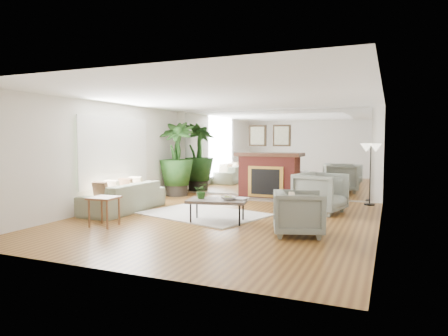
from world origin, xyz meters
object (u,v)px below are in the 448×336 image
at_px(armchair_back, 321,193).
at_px(floor_lamp, 371,153).
at_px(coffee_table, 217,201).
at_px(armchair_front, 299,213).
at_px(fireplace, 267,175).
at_px(sofa, 124,197).
at_px(potted_ficus, 177,156).
at_px(side_table, 104,202).

xyz_separation_m(armchair_back, floor_lamp, (0.96, 1.56, 0.86)).
distance_m(coffee_table, armchair_back, 2.51).
distance_m(armchair_front, floor_lamp, 4.05).
bearing_deg(armchair_back, floor_lamp, -16.81).
bearing_deg(coffee_table, floor_lamp, 51.84).
bearing_deg(armchair_back, armchair_front, -165.18).
relative_size(fireplace, armchair_back, 2.07).
bearing_deg(floor_lamp, sofa, -149.24).
distance_m(sofa, potted_ficus, 2.83).
xyz_separation_m(armchair_front, potted_ficus, (-4.34, 3.47, 0.77)).
height_order(fireplace, sofa, fireplace).
bearing_deg(armchair_front, coffee_table, 58.56).
relative_size(fireplace, side_table, 3.68).
height_order(fireplace, coffee_table, fireplace).
height_order(sofa, side_table, sofa).
relative_size(coffee_table, armchair_back, 1.27).
bearing_deg(armchair_front, potted_ficus, 33.99).
height_order(side_table, potted_ficus, potted_ficus).
xyz_separation_m(sofa, side_table, (0.65, -1.47, 0.14)).
xyz_separation_m(coffee_table, floor_lamp, (2.67, 3.40, 0.89)).
bearing_deg(sofa, floor_lamp, 120.44).
height_order(armchair_back, potted_ficus, potted_ficus).
distance_m(coffee_table, sofa, 2.50).
xyz_separation_m(sofa, armchair_front, (4.19, -0.76, 0.06)).
distance_m(armchair_back, armchair_front, 2.27).
bearing_deg(coffee_table, sofa, 172.36).
relative_size(coffee_table, potted_ficus, 0.59).
relative_size(fireplace, sofa, 0.92).
distance_m(coffee_table, side_table, 2.16).
bearing_deg(armchair_back, side_table, 145.00).
bearing_deg(sofa, potted_ficus, -177.14).
height_order(armchair_front, floor_lamp, floor_lamp).
distance_m(armchair_back, side_table, 4.63).
distance_m(fireplace, potted_ficus, 2.70).
height_order(coffee_table, potted_ficus, potted_ficus).
relative_size(fireplace, coffee_table, 1.62).
bearing_deg(potted_ficus, coffee_table, -49.13).
relative_size(sofa, potted_ficus, 1.03).
distance_m(sofa, floor_lamp, 6.07).
bearing_deg(side_table, potted_ficus, 100.84).
xyz_separation_m(fireplace, coffee_table, (0.03, -3.56, -0.24)).
bearing_deg(potted_ficus, armchair_back, -15.41).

